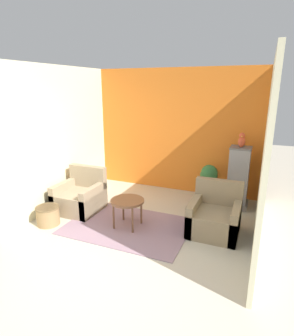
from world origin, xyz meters
The scene contains 12 objects.
ground_plane centered at (0.00, 0.00, 0.00)m, with size 20.00×20.00×0.00m, color beige.
wall_back_accent centered at (0.00, 3.35, 1.39)m, with size 3.92×0.06×2.78m.
wall_left centered at (-1.93, 1.66, 1.39)m, with size 0.06×3.32×2.78m.
wall_right centered at (1.93, 1.66, 1.39)m, with size 0.06×3.32×2.78m.
area_rug centered at (-0.17, 1.20, 0.01)m, with size 2.12×1.48×0.01m.
coffee_table centered at (-0.17, 1.20, 0.45)m, with size 0.58×0.58×0.51m.
armchair_left centered at (-1.35, 1.47, 0.27)m, with size 0.81×0.82×0.84m.
armchair_right centered at (1.26, 1.60, 0.27)m, with size 0.81×0.82×0.84m.
birdcage centered at (1.49, 2.85, 0.60)m, with size 0.46×0.46×1.25m.
parrot centered at (1.49, 2.86, 1.38)m, with size 0.14×0.24×0.29m.
potted_plant centered at (0.88, 3.00, 0.53)m, with size 0.39×0.35×0.78m.
wicker_basket centered at (-1.52, 0.72, 0.18)m, with size 0.41×0.41×0.34m.
Camera 1 is at (1.87, -2.80, 2.39)m, focal length 30.00 mm.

